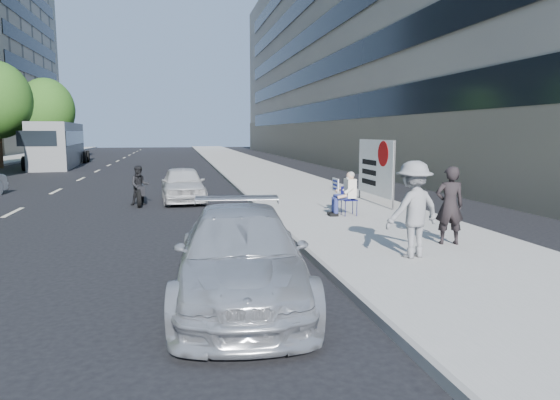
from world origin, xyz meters
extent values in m
plane|color=black|center=(0.00, 0.00, 0.00)|extent=(160.00, 160.00, 0.00)
cube|color=gray|center=(4.00, 20.00, 0.07)|extent=(5.00, 120.00, 0.15)
cube|color=gray|center=(17.00, 32.00, 10.00)|extent=(14.00, 70.00, 20.00)
cylinder|color=#382616|center=(-13.70, 30.00, 1.49)|extent=(0.30, 0.30, 2.97)
cylinder|color=#382616|center=(-13.70, 44.00, 1.31)|extent=(0.30, 0.30, 2.62)
ellipsoid|color=#1A4A13|center=(-13.70, 44.00, 4.79)|extent=(5.40, 5.40, 6.21)
cylinder|color=#121350|center=(3.59, 4.20, 0.38)|extent=(0.02, 0.02, 0.45)
cylinder|color=#121350|center=(3.95, 4.20, 0.38)|extent=(0.02, 0.02, 0.45)
cylinder|color=#121350|center=(3.59, 4.56, 0.38)|extent=(0.02, 0.02, 0.45)
cylinder|color=#121350|center=(3.95, 4.56, 0.38)|extent=(0.02, 0.02, 0.45)
cube|color=#121350|center=(3.77, 4.38, 0.61)|extent=(0.40, 0.40, 0.03)
cube|color=#121350|center=(3.77, 4.57, 0.80)|extent=(0.40, 0.02, 0.40)
cylinder|color=navy|center=(3.55, 4.28, 0.70)|extent=(0.44, 0.17, 0.17)
cylinder|color=navy|center=(3.33, 4.28, 0.47)|extent=(0.14, 0.14, 0.46)
cube|color=black|center=(3.27, 4.28, 0.20)|extent=(0.26, 0.11, 0.10)
cylinder|color=navy|center=(3.55, 4.48, 0.70)|extent=(0.44, 0.17, 0.17)
cylinder|color=navy|center=(3.33, 4.48, 0.47)|extent=(0.14, 0.14, 0.46)
cube|color=black|center=(3.27, 4.48, 0.20)|extent=(0.26, 0.11, 0.10)
cube|color=beige|center=(3.79, 4.38, 0.96)|extent=(0.26, 0.42, 0.56)
sphere|color=tan|center=(3.79, 4.38, 1.33)|extent=(0.23, 0.23, 0.23)
ellipsoid|color=gray|center=(3.81, 4.38, 1.36)|extent=(0.22, 0.24, 0.19)
ellipsoid|color=gray|center=(3.71, 4.38, 1.26)|extent=(0.10, 0.14, 0.13)
cylinder|color=beige|center=(3.67, 4.14, 0.93)|extent=(0.30, 0.10, 0.25)
cylinder|color=tan|center=(3.47, 4.14, 0.75)|extent=(0.29, 0.09, 0.14)
cylinder|color=beige|center=(3.72, 4.64, 0.98)|extent=(0.26, 0.20, 0.32)
cylinder|color=tan|center=(3.59, 4.78, 0.88)|extent=(0.30, 0.21, 0.18)
cube|color=white|center=(3.52, 4.93, 1.01)|extent=(0.03, 0.55, 0.40)
imported|color=slate|center=(3.31, -0.62, 1.10)|extent=(1.38, 1.01, 1.91)
imported|color=black|center=(4.63, 0.29, 1.01)|extent=(0.70, 0.53, 1.72)
cylinder|color=#4C4C4C|center=(5.51, 5.12, 1.25)|extent=(0.06, 0.06, 2.20)
cylinder|color=#4C4C4C|center=(5.51, 8.12, 1.25)|extent=(0.06, 0.06, 2.20)
cube|color=white|center=(5.49, 6.62, 1.40)|extent=(0.04, 3.00, 1.90)
cylinder|color=#A50C0C|center=(5.47, 5.92, 1.90)|extent=(0.01, 0.84, 0.84)
cube|color=black|center=(5.47, 7.12, 1.55)|extent=(0.01, 1.30, 0.18)
cube|color=black|center=(5.47, 7.12, 1.20)|extent=(0.01, 1.30, 0.18)
cube|color=black|center=(5.47, 7.12, 0.85)|extent=(0.01, 1.30, 0.18)
imported|color=#B0B3B8|center=(-0.27, -2.00, 0.70)|extent=(2.40, 4.99, 1.40)
imported|color=silver|center=(-1.00, 9.58, 0.66)|extent=(1.73, 3.94, 1.32)
cylinder|color=black|center=(-2.53, 8.27, 0.32)|extent=(0.20, 0.65, 0.64)
cylinder|color=black|center=(-2.53, 9.67, 0.32)|extent=(0.20, 0.65, 0.64)
cube|color=black|center=(-2.53, 8.97, 0.55)|extent=(0.40, 1.22, 0.35)
imported|color=black|center=(-2.53, 8.87, 0.71)|extent=(0.76, 0.63, 1.42)
cube|color=slate|center=(-10.06, 31.50, 1.65)|extent=(3.41, 12.16, 3.30)
cube|color=black|center=(-11.33, 31.50, 2.20)|extent=(0.93, 11.47, 1.00)
cube|color=black|center=(-8.79, 31.50, 2.20)|extent=(0.93, 11.47, 1.00)
cube|color=black|center=(-10.06, 25.48, 2.20)|extent=(2.40, 0.24, 1.00)
cylinder|color=black|center=(-11.31, 27.00, 0.50)|extent=(0.33, 1.02, 1.00)
cylinder|color=black|center=(-8.81, 27.00, 0.50)|extent=(0.33, 1.02, 1.00)
cylinder|color=black|center=(-11.31, 29.00, 0.50)|extent=(0.33, 1.02, 1.00)
cylinder|color=black|center=(-8.81, 29.00, 0.50)|extent=(0.33, 1.02, 1.00)
cylinder|color=black|center=(-11.31, 35.00, 0.50)|extent=(0.33, 1.02, 1.00)
cylinder|color=black|center=(-8.81, 35.00, 0.50)|extent=(0.33, 1.02, 1.00)
cylinder|color=black|center=(-11.31, 36.50, 0.50)|extent=(0.33, 1.02, 1.00)
cylinder|color=black|center=(-8.81, 36.50, 0.50)|extent=(0.33, 1.02, 1.00)
camera|label=1|loc=(-1.21, -9.55, 2.61)|focal=32.00mm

